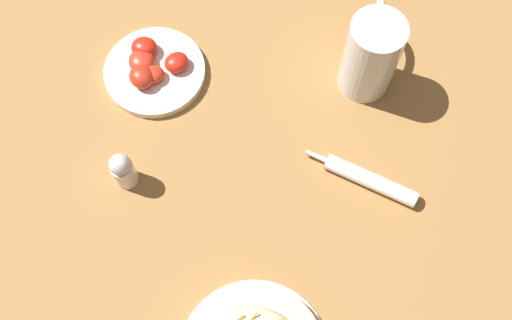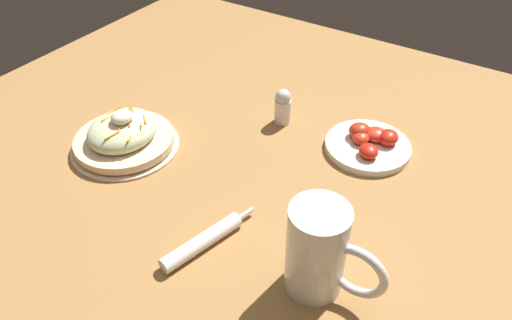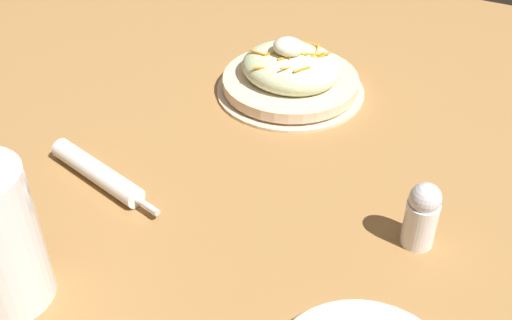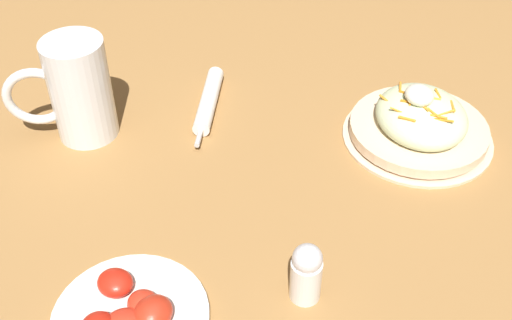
{
  "view_description": "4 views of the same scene",
  "coord_description": "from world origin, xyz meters",
  "px_view_note": "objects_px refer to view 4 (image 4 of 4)",
  "views": [
    {
      "loc": [
        0.05,
        -0.31,
        0.9
      ],
      "look_at": [
        -0.02,
        0.03,
        0.06
      ],
      "focal_mm": 42.37,
      "sensor_mm": 36.0,
      "label": 1
    },
    {
      "loc": [
        0.55,
        0.41,
        0.62
      ],
      "look_at": [
        -0.02,
        0.04,
        0.06
      ],
      "focal_mm": 34.22,
      "sensor_mm": 36.0,
      "label": 2
    },
    {
      "loc": [
        -0.28,
        0.5,
        0.49
      ],
      "look_at": [
        -0.04,
        0.02,
        0.08
      ],
      "focal_mm": 43.89,
      "sensor_mm": 36.0,
      "label": 3
    },
    {
      "loc": [
        -0.66,
        0.11,
        0.6
      ],
      "look_at": [
        -0.05,
        0.01,
        0.07
      ],
      "focal_mm": 44.93,
      "sensor_mm": 36.0,
      "label": 4
    }
  ],
  "objects_px": {
    "salad_plate": "(420,123)",
    "tomato_plate": "(130,317)",
    "napkin_roll": "(209,101)",
    "salt_shaker": "(306,272)",
    "beer_mug": "(79,96)"
  },
  "relations": [
    {
      "from": "salad_plate",
      "to": "tomato_plate",
      "type": "bearing_deg",
      "value": 121.86
    },
    {
      "from": "salad_plate",
      "to": "napkin_roll",
      "type": "bearing_deg",
      "value": 67.11
    },
    {
      "from": "salad_plate",
      "to": "salt_shaker",
      "type": "xyz_separation_m",
      "value": [
        -0.25,
        0.22,
        0.01
      ]
    },
    {
      "from": "beer_mug",
      "to": "tomato_plate",
      "type": "height_order",
      "value": "beer_mug"
    },
    {
      "from": "salad_plate",
      "to": "beer_mug",
      "type": "height_order",
      "value": "beer_mug"
    },
    {
      "from": "beer_mug",
      "to": "tomato_plate",
      "type": "bearing_deg",
      "value": -170.15
    },
    {
      "from": "salad_plate",
      "to": "napkin_roll",
      "type": "height_order",
      "value": "salad_plate"
    },
    {
      "from": "napkin_roll",
      "to": "salt_shaker",
      "type": "xyz_separation_m",
      "value": [
        -0.38,
        -0.07,
        0.03
      ]
    },
    {
      "from": "beer_mug",
      "to": "tomato_plate",
      "type": "distance_m",
      "value": 0.36
    },
    {
      "from": "beer_mug",
      "to": "salt_shaker",
      "type": "height_order",
      "value": "beer_mug"
    },
    {
      "from": "salad_plate",
      "to": "salt_shaker",
      "type": "relative_size",
      "value": 2.73
    },
    {
      "from": "salad_plate",
      "to": "tomato_plate",
      "type": "xyz_separation_m",
      "value": [
        -0.26,
        0.42,
        -0.01
      ]
    },
    {
      "from": "salad_plate",
      "to": "beer_mug",
      "type": "bearing_deg",
      "value": 79.22
    },
    {
      "from": "beer_mug",
      "to": "salt_shaker",
      "type": "bearing_deg",
      "value": -143.09
    },
    {
      "from": "napkin_roll",
      "to": "beer_mug",
      "type": "bearing_deg",
      "value": 99.98
    }
  ]
}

